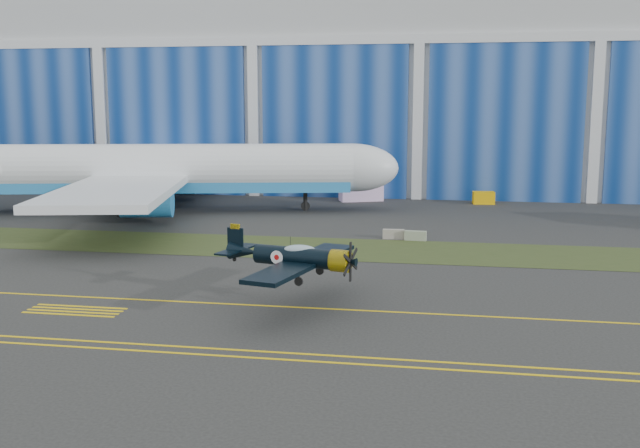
% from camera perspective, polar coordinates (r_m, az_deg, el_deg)
% --- Properties ---
extents(ground, '(260.00, 260.00, 0.00)m').
position_cam_1_polar(ground, '(51.06, 4.59, -5.11)').
color(ground, '#313230').
rests_on(ground, ground).
extents(grass_median, '(260.00, 10.00, 0.02)m').
position_cam_1_polar(grass_median, '(64.66, 5.80, -2.04)').
color(grass_median, '#475128').
rests_on(grass_median, ground).
extents(hangar, '(220.00, 45.70, 30.00)m').
position_cam_1_polar(hangar, '(121.14, 8.04, 10.30)').
color(hangar, silver).
rests_on(hangar, ground).
extents(taxiway_centreline, '(200.00, 0.20, 0.02)m').
position_cam_1_polar(taxiway_centreline, '(46.26, 3.99, -6.62)').
color(taxiway_centreline, yellow).
rests_on(taxiway_centreline, ground).
extents(edge_line_near, '(80.00, 0.20, 0.02)m').
position_cam_1_polar(edge_line_near, '(37.27, 2.39, -10.59)').
color(edge_line_near, yellow).
rests_on(edge_line_near, ground).
extents(edge_line_far, '(80.00, 0.20, 0.02)m').
position_cam_1_polar(edge_line_far, '(38.21, 2.60, -10.08)').
color(edge_line_far, yellow).
rests_on(edge_line_far, ground).
extents(hold_short_ladder, '(6.00, 2.40, 0.02)m').
position_cam_1_polar(hold_short_ladder, '(48.64, -18.16, -6.28)').
color(hold_short_ladder, yellow).
rests_on(hold_short_ladder, ground).
extents(warbird, '(12.36, 13.87, 3.53)m').
position_cam_1_polar(warbird, '(46.32, -1.96, -2.51)').
color(warbird, black).
rests_on(warbird, ground).
extents(jetliner, '(74.29, 66.93, 22.31)m').
position_cam_1_polar(jetliner, '(88.76, -12.76, 8.09)').
color(jetliner, white).
rests_on(jetliner, ground).
extents(shipping_container, '(5.88, 4.11, 2.36)m').
position_cam_1_polar(shipping_container, '(96.81, 3.15, 2.47)').
color(shipping_container, '#F6CBFD').
rests_on(shipping_container, ground).
extents(tug, '(2.78, 1.88, 1.54)m').
position_cam_1_polar(tug, '(96.05, 12.36, 1.97)').
color(tug, '#F8B506').
rests_on(tug, ground).
extents(barrier_a, '(2.02, 0.67, 0.90)m').
position_cam_1_polar(barrier_a, '(70.22, 5.62, -0.77)').
color(barrier_a, gray).
rests_on(barrier_a, ground).
extents(barrier_b, '(2.04, 0.77, 0.90)m').
position_cam_1_polar(barrier_b, '(69.59, 7.28, -0.90)').
color(barrier_b, gray).
rests_on(barrier_b, ground).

